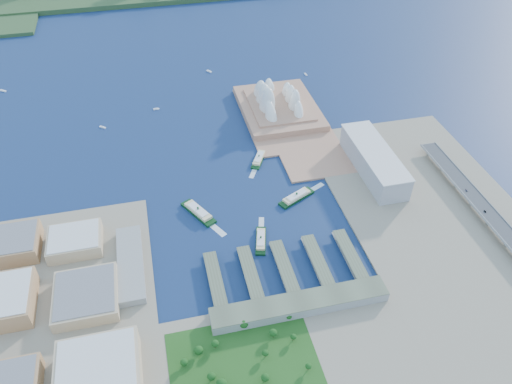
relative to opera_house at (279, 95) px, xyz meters
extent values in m
plane|color=#0F1E48|center=(-105.00, -280.00, -32.00)|extent=(3000.00, 3000.00, 0.00)
cube|color=gray|center=(-355.00, -385.00, -30.50)|extent=(220.00, 390.00, 3.00)
cube|color=gray|center=(-105.00, -490.00, -30.50)|extent=(720.00, 180.00, 3.00)
cube|color=gray|center=(135.00, -330.00, -30.50)|extent=(240.00, 500.00, 3.00)
cube|color=#AB795D|center=(2.50, -20.00, -30.50)|extent=(135.00, 220.00, 3.00)
cube|color=#99999E|center=(90.00, -200.00, -11.50)|extent=(45.00, 155.00, 35.00)
cube|color=gray|center=(-90.00, -415.00, -23.00)|extent=(200.00, 28.00, 12.00)
imported|color=slate|center=(191.00, -332.05, -16.48)|extent=(1.41, 4.06, 1.34)
imported|color=slate|center=(191.00, -287.67, -16.50)|extent=(1.81, 4.46, 1.29)
camera|label=1|loc=(-216.03, -735.22, 427.87)|focal=35.00mm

